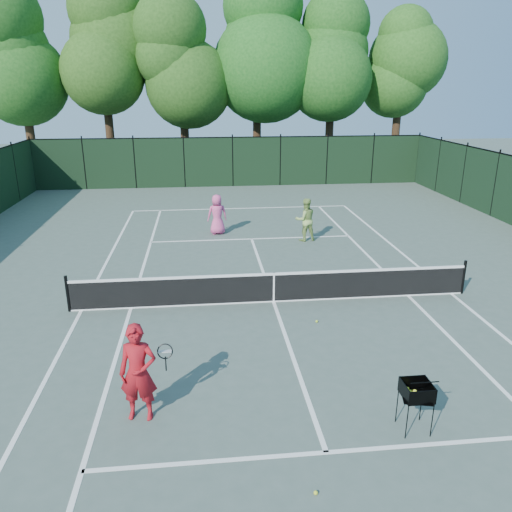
{
  "coord_description": "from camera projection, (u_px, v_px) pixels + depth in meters",
  "views": [
    {
      "loc": [
        -1.98,
        -13.28,
        6.01
      ],
      "look_at": [
        -0.41,
        1.0,
        1.1
      ],
      "focal_mm": 35.0,
      "sensor_mm": 36.0,
      "label": 1
    }
  ],
  "objects": [
    {
      "name": "ball_hopper",
      "position": [
        417.0,
        391.0,
        8.95
      ],
      "size": [
        0.61,
        0.61,
        0.98
      ],
      "rotation": [
        0.0,
        0.0,
        -0.23
      ],
      "color": "black",
      "rests_on": "ground"
    },
    {
      "name": "coach",
      "position": [
        138.0,
        373.0,
        9.25
      ],
      "size": [
        1.02,
        0.62,
        1.93
      ],
      "rotation": [
        0.0,
        0.0,
        -0.12
      ],
      "color": "#A7131B",
      "rests_on": "ground"
    },
    {
      "name": "tree_2",
      "position": [
        181.0,
        58.0,
        32.34
      ],
      "size": [
        6.0,
        6.0,
        12.4
      ],
      "color": "black",
      "rests_on": "ground"
    },
    {
      "name": "sideline_doubles_left",
      "position": [
        81.0,
        310.0,
        14.07
      ],
      "size": [
        0.1,
        23.77,
        0.01
      ],
      "primitive_type": "cube",
      "color": "white",
      "rests_on": "ground"
    },
    {
      "name": "loose_ball_midcourt",
      "position": [
        317.0,
        321.0,
        13.35
      ],
      "size": [
        0.07,
        0.07,
        0.07
      ],
      "primitive_type": "sphere",
      "color": "#B7D82C",
      "rests_on": "ground"
    },
    {
      "name": "tree_3",
      "position": [
        257.0,
        38.0,
        32.91
      ],
      "size": [
        7.0,
        7.0,
        14.45
      ],
      "color": "black",
      "rests_on": "ground"
    },
    {
      "name": "baseline_far",
      "position": [
        241.0,
        208.0,
        25.82
      ],
      "size": [
        10.97,
        0.1,
        0.01
      ],
      "primitive_type": "cube",
      "color": "white",
      "rests_on": "ground"
    },
    {
      "name": "player_green",
      "position": [
        305.0,
        220.0,
        20.19
      ],
      "size": [
        0.93,
        0.77,
        1.75
      ],
      "rotation": [
        0.0,
        0.0,
        3.27
      ],
      "color": "#93B45A",
      "rests_on": "ground"
    },
    {
      "name": "ground",
      "position": [
        274.0,
        302.0,
        14.64
      ],
      "size": [
        90.0,
        90.0,
        0.0
      ],
      "primitive_type": "plane",
      "color": "#48574E",
      "rests_on": "ground"
    },
    {
      "name": "loose_ball_near_cart",
      "position": [
        316.0,
        493.0,
        7.73
      ],
      "size": [
        0.07,
        0.07,
        0.07
      ],
      "primitive_type": "sphere",
      "color": "#C8D62B",
      "rests_on": "ground"
    },
    {
      "name": "tennis_net",
      "position": [
        274.0,
        287.0,
        14.49
      ],
      "size": [
        11.69,
        0.09,
        1.06
      ],
      "color": "black",
      "rests_on": "ground"
    },
    {
      "name": "player_pink",
      "position": [
        217.0,
        214.0,
        21.12
      ],
      "size": [
        0.9,
        0.65,
        1.7
      ],
      "rotation": [
        0.0,
        0.0,
        3.28
      ],
      "color": "#DA4D88",
      "rests_on": "ground"
    },
    {
      "name": "center_service_line",
      "position": [
        274.0,
        302.0,
        14.64
      ],
      "size": [
        0.1,
        12.8,
        0.01
      ],
      "primitive_type": "cube",
      "color": "white",
      "rests_on": "ground"
    },
    {
      "name": "sideline_singles_right",
      "position": [
        408.0,
        296.0,
        15.07
      ],
      "size": [
        0.1,
        23.77,
        0.01
      ],
      "primitive_type": "cube",
      "color": "white",
      "rests_on": "ground"
    },
    {
      "name": "fence_far",
      "position": [
        233.0,
        162.0,
        31.09
      ],
      "size": [
        24.0,
        0.05,
        3.0
      ],
      "primitive_type": "cube",
      "color": "black",
      "rests_on": "ground"
    },
    {
      "name": "sideline_singles_left",
      "position": [
        131.0,
        308.0,
        14.21
      ],
      "size": [
        0.1,
        23.77,
        0.01
      ],
      "primitive_type": "cube",
      "color": "white",
      "rests_on": "ground"
    },
    {
      "name": "sideline_doubles_right",
      "position": [
        451.0,
        294.0,
        15.21
      ],
      "size": [
        0.1,
        23.77,
        0.01
      ],
      "primitive_type": "cube",
      "color": "white",
      "rests_on": "ground"
    },
    {
      "name": "service_line_far",
      "position": [
        252.0,
        239.0,
        20.66
      ],
      "size": [
        8.23,
        0.1,
        0.01
      ],
      "primitive_type": "cube",
      "color": "white",
      "rests_on": "ground"
    },
    {
      "name": "tree_4",
      "position": [
        333.0,
        52.0,
        33.05
      ],
      "size": [
        6.2,
        6.2,
        12.97
      ],
      "color": "black",
      "rests_on": "ground"
    },
    {
      "name": "tree_1",
      "position": [
        101.0,
        41.0,
        31.7
      ],
      "size": [
        6.8,
        6.8,
        13.98
      ],
      "color": "black",
      "rests_on": "ground"
    },
    {
      "name": "tree_0",
      "position": [
        18.0,
        49.0,
        30.88
      ],
      "size": [
        6.4,
        6.4,
        13.14
      ],
      "color": "black",
      "rests_on": "ground"
    },
    {
      "name": "tree_5",
      "position": [
        402.0,
        60.0,
        34.18
      ],
      "size": [
        5.8,
        5.8,
        12.23
      ],
      "color": "black",
      "rests_on": "ground"
    },
    {
      "name": "service_line_near",
      "position": [
        326.0,
        452.0,
        8.62
      ],
      "size": [
        8.23,
        0.1,
        0.01
      ],
      "primitive_type": "cube",
      "color": "white",
      "rests_on": "ground"
    }
  ]
}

